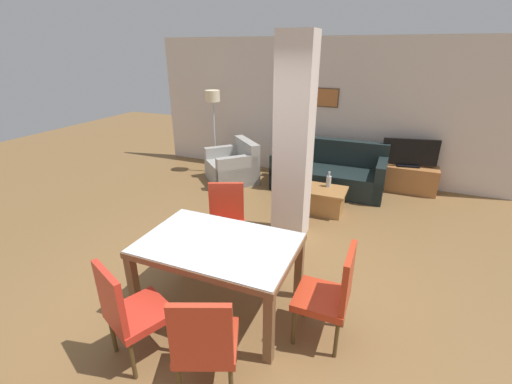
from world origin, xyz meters
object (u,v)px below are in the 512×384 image
dining_chair_near_right (205,341)px  dining_table (219,256)px  sofa (329,174)px  coffee_table (322,200)px  tv_screen (410,153)px  dining_chair_far_left (226,219)px  bottle (329,181)px  floor_lamp (213,105)px  tv_stand (405,179)px  dining_chair_head_right (331,292)px  armchair (233,167)px  dining_chair_near_left (129,310)px

dining_chair_near_right → dining_table: bearing=90.0°
dining_table → sofa: bearing=84.4°
coffee_table → tv_screen: 1.99m
dining_chair_far_left → bottle: 2.10m
dining_table → floor_lamp: 4.30m
bottle → tv_stand: size_ratio=0.23×
tv_stand → dining_table: bearing=-112.7°
bottle → floor_lamp: bearing=160.8°
dining_chair_far_left → dining_chair_near_right: same height
tv_screen → floor_lamp: (-3.79, -0.42, 0.70)m
dining_chair_far_left → dining_chair_near_right: 1.92m
dining_chair_near_right → tv_stand: dining_chair_near_right is taller
dining_table → coffee_table: (0.48, 2.63, -0.41)m
dining_chair_far_left → dining_table: bearing=90.0°
dining_chair_head_right → tv_screen: (0.60, 4.10, 0.21)m
dining_chair_head_right → sofa: dining_chair_head_right is taller
dining_chair_head_right → dining_chair_far_left: same height
sofa → tv_stand: 1.42m
dining_chair_head_right → tv_screen: size_ratio=1.01×
dining_table → coffee_table: dining_table is taller
dining_table → dining_chair_head_right: size_ratio=1.57×
armchair → bottle: 2.11m
dining_chair_head_right → dining_chair_near_left: same height
coffee_table → floor_lamp: bearing=157.7°
dining_table → dining_chair_far_left: (-0.37, 0.88, -0.09)m
dining_chair_head_right → tv_stand: (0.60, 4.10, -0.28)m
dining_table → dining_chair_near_left: size_ratio=1.57×
dining_chair_far_left → floor_lamp: size_ratio=0.56×
sofa → dining_chair_near_left: bearing=80.8°
tv_screen → dining_chair_far_left: bearing=46.8°
armchair → tv_stand: bearing=-123.0°
sofa → bottle: bearing=100.7°
dining_chair_near_right → floor_lamp: 5.27m
bottle → tv_stand: bearing=48.2°
sofa → coffee_table: bearing=96.4°
dining_chair_near_left → tv_screen: 5.37m
dining_chair_near_left → tv_stand: dining_chair_near_left is taller
coffee_table → dining_chair_near_left: bearing=-103.7°
sofa → tv_stand: (1.35, 0.43, -0.05)m
tv_screen → floor_lamp: size_ratio=0.56×
dining_chair_head_right → dining_chair_near_right: (-0.74, -0.90, 0.00)m
sofa → floor_lamp: bearing=-0.1°
dining_chair_head_right → sofa: size_ratio=0.48×
bottle → tv_screen: 1.79m
dining_table → tv_stand: bearing=67.3°
dining_chair_near_left → coffee_table: dining_chair_near_left is taller
coffee_table → bottle: bottle is taller
dining_chair_near_left → floor_lamp: floor_lamp is taller
coffee_table → bottle: bearing=69.4°
tv_stand → dining_chair_near_left: bearing=-112.8°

